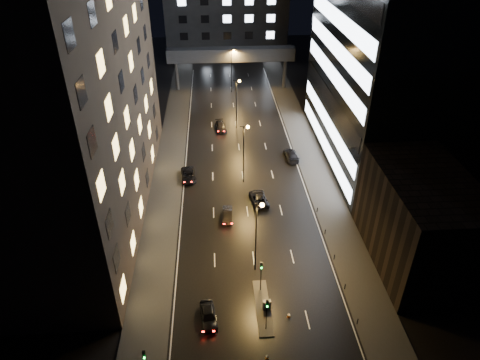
{
  "coord_description": "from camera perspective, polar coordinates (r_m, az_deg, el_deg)",
  "views": [
    {
      "loc": [
        -4.38,
        -30.39,
        38.2
      ],
      "look_at": [
        -0.94,
        22.43,
        4.0
      ],
      "focal_mm": 32.0,
      "sensor_mm": 36.0,
      "label": 1
    }
  ],
  "objects": [
    {
      "name": "ground",
      "position": [
        80.2,
        -0.14,
        4.43
      ],
      "size": [
        160.0,
        160.0,
        0.0
      ],
      "primitive_type": "plane",
      "color": "black",
      "rests_on": "ground"
    },
    {
      "name": "sidewalk_left",
      "position": [
        76.12,
        -9.35,
        2.34
      ],
      "size": [
        5.0,
        110.0,
        0.15
      ],
      "primitive_type": "cube",
      "color": "#383533",
      "rests_on": "ground"
    },
    {
      "name": "sidewalk_right",
      "position": [
        77.55,
        9.36,
        2.95
      ],
      "size": [
        5.0,
        110.0,
        0.15
      ],
      "primitive_type": "cube",
      "color": "#383533",
      "rests_on": "ground"
    },
    {
      "name": "building_left",
      "position": [
        60.15,
        -21.64,
        13.0
      ],
      "size": [
        15.0,
        48.0,
        40.0
      ],
      "primitive_type": "cube",
      "color": "#2D2319",
      "rests_on": "ground"
    },
    {
      "name": "building_right_low",
      "position": [
        56.41,
        22.79,
        -4.94
      ],
      "size": [
        10.0,
        18.0,
        12.0
      ],
      "primitive_type": "cube",
      "color": "black",
      "rests_on": "ground"
    },
    {
      "name": "building_right_glass",
      "position": [
        74.27,
        20.82,
        18.69
      ],
      "size": [
        20.0,
        36.0,
        45.0
      ],
      "primitive_type": "cube",
      "color": "black",
      "rests_on": "ground"
    },
    {
      "name": "building_far",
      "position": [
        131.01,
        -1.87,
        21.54
      ],
      "size": [
        34.0,
        14.0,
        25.0
      ],
      "primitive_type": "cube",
      "color": "#333335",
      "rests_on": "ground"
    },
    {
      "name": "skybridge",
      "position": [
        104.82,
        -1.22,
        16.31
      ],
      "size": [
        30.0,
        3.0,
        10.0
      ],
      "color": "#333335",
      "rests_on": "ground"
    },
    {
      "name": "median_island",
      "position": [
        50.24,
        3.05,
        -16.55
      ],
      "size": [
        1.6,
        8.0,
        0.15
      ],
      "primitive_type": "cube",
      "color": "#383533",
      "rests_on": "ground"
    },
    {
      "name": "traffic_signal_near",
      "position": [
        49.71,
        2.83,
        -12.11
      ],
      "size": [
        0.28,
        0.34,
        4.4
      ],
      "color": "black",
      "rests_on": "median_island"
    },
    {
      "name": "traffic_signal_far",
      "position": [
        46.02,
        3.59,
        -16.94
      ],
      "size": [
        0.28,
        0.34,
        4.4
      ],
      "color": "black",
      "rests_on": "median_island"
    },
    {
      "name": "bollard_row",
      "position": [
        54.76,
        13.1,
        -11.82
      ],
      "size": [
        0.12,
        25.12,
        0.9
      ],
      "color": "black",
      "rests_on": "ground"
    },
    {
      "name": "streetlight_near",
      "position": [
        49.99,
        2.35,
        -6.52
      ],
      "size": [
        1.45,
        0.5,
        10.15
      ],
      "color": "black",
      "rests_on": "ground"
    },
    {
      "name": "streetlight_mid_a",
      "position": [
        66.59,
        0.64,
        4.44
      ],
      "size": [
        1.45,
        0.5,
        10.15
      ],
      "color": "black",
      "rests_on": "ground"
    },
    {
      "name": "streetlight_mid_b",
      "position": [
        84.68,
        -0.39,
        10.88
      ],
      "size": [
        1.45,
        0.5,
        10.15
      ],
      "color": "black",
      "rests_on": "ground"
    },
    {
      "name": "streetlight_far",
      "position": [
        103.47,
        -1.07,
        15.02
      ],
      "size": [
        1.45,
        0.5,
        10.15
      ],
      "color": "black",
      "rests_on": "ground"
    },
    {
      "name": "car_away_a",
      "position": [
        48.74,
        -4.24,
        -17.56
      ],
      "size": [
        2.21,
        4.31,
        1.4
      ],
      "primitive_type": "imported",
      "rotation": [
        0.0,
        0.0,
        0.14
      ],
      "color": "black",
      "rests_on": "ground"
    },
    {
      "name": "car_away_b",
      "position": [
        61.63,
        -1.7,
        -4.68
      ],
      "size": [
        1.61,
        4.05,
        1.31
      ],
      "primitive_type": "imported",
      "rotation": [
        0.0,
        0.0,
        -0.06
      ],
      "color": "black",
      "rests_on": "ground"
    },
    {
      "name": "car_away_c",
      "position": [
        70.83,
        -6.89,
        0.63
      ],
      "size": [
        2.79,
        5.19,
        1.39
      ],
      "primitive_type": "imported",
      "rotation": [
        0.0,
        0.0,
        0.1
      ],
      "color": "black",
      "rests_on": "ground"
    },
    {
      "name": "car_away_d",
      "position": [
        86.41,
        -2.59,
        7.11
      ],
      "size": [
        2.44,
        4.94,
        1.38
      ],
      "primitive_type": "imported",
      "rotation": [
        0.0,
        0.0,
        0.11
      ],
      "color": "black",
      "rests_on": "ground"
    },
    {
      "name": "car_toward_a",
      "position": [
        64.93,
        2.5,
        -2.44
      ],
      "size": [
        2.99,
        5.3,
        1.4
      ],
      "primitive_type": "imported",
      "rotation": [
        0.0,
        0.0,
        3.28
      ],
      "color": "black",
      "rests_on": "ground"
    },
    {
      "name": "car_toward_b",
      "position": [
        76.57,
        6.84,
        3.33
      ],
      "size": [
        2.34,
        5.21,
        1.48
      ],
      "primitive_type": "imported",
      "rotation": [
        0.0,
        0.0,
        3.19
      ],
      "color": "black",
      "rests_on": "ground"
    },
    {
      "name": "utility_cabinet",
      "position": [
        49.53,
        3.6,
        -16.28
      ],
      "size": [
        0.9,
        0.55,
        1.27
      ],
      "primitive_type": "cube",
      "rotation": [
        0.0,
        0.0,
        0.07
      ],
      "color": "#555557",
      "rests_on": "median_island"
    },
    {
      "name": "cone_a",
      "position": [
        46.23,
        3.63,
        -22.45
      ],
      "size": [
        0.43,
        0.43,
        0.46
      ],
      "primitive_type": "cone",
      "rotation": [
        0.0,
        0.0,
        0.36
      ],
      "color": "orange",
      "rests_on": "ground"
    },
    {
      "name": "cone_b",
      "position": [
        49.47,
        6.52,
        -17.48
      ],
      "size": [
        0.46,
        0.46,
        0.55
      ],
      "primitive_type": "cone",
      "rotation": [
        0.0,
        0.0,
        0.34
      ],
      "color": "orange",
      "rests_on": "ground"
    }
  ]
}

